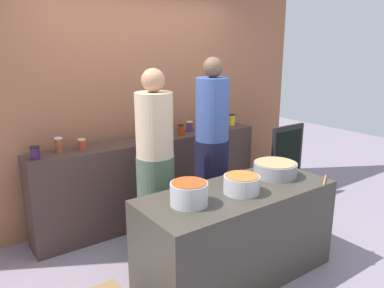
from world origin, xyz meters
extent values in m
plane|color=gray|center=(0.00, 0.00, 0.00)|extent=(12.00, 12.00, 0.00)
cube|color=#9F6142|center=(0.00, 1.45, 1.50)|extent=(4.80, 0.12, 3.00)
cube|color=#43302C|center=(0.00, 1.10, 0.47)|extent=(2.70, 0.36, 0.95)
cube|color=#3B362E|center=(0.00, -0.30, 0.40)|extent=(1.70, 0.70, 0.80)
cylinder|color=#401C4A|center=(-1.24, 1.06, 1.00)|extent=(0.08, 0.08, 0.11)
cylinder|color=black|center=(-1.24, 1.06, 1.06)|extent=(0.09, 0.09, 0.01)
cylinder|color=brown|center=(-1.00, 1.16, 1.01)|extent=(0.07, 0.07, 0.13)
cylinder|color=silver|center=(-1.00, 1.16, 1.09)|extent=(0.07, 0.07, 0.01)
cylinder|color=#B13924|center=(-0.78, 1.12, 1.00)|extent=(0.08, 0.08, 0.10)
cylinder|color=#D6C666|center=(-0.78, 1.12, 1.05)|extent=(0.08, 0.08, 0.01)
cylinder|color=#AF3321|center=(-0.12, 1.03, 1.01)|extent=(0.08, 0.08, 0.12)
cylinder|color=black|center=(-0.12, 1.03, 1.07)|extent=(0.09, 0.09, 0.01)
cylinder|color=#A93014|center=(0.04, 1.06, 0.99)|extent=(0.07, 0.07, 0.09)
cylinder|color=silver|center=(0.04, 1.06, 1.04)|extent=(0.08, 0.08, 0.02)
cylinder|color=#AC2D0E|center=(0.35, 1.04, 1.01)|extent=(0.07, 0.07, 0.12)
cylinder|color=black|center=(0.35, 1.04, 1.07)|extent=(0.07, 0.07, 0.01)
cylinder|color=#4E2B5D|center=(0.55, 1.16, 1.00)|extent=(0.07, 0.07, 0.11)
cylinder|color=#D6C666|center=(0.55, 1.16, 1.06)|extent=(0.08, 0.08, 0.01)
cylinder|color=olive|center=(0.69, 1.03, 1.01)|extent=(0.07, 0.07, 0.12)
cylinder|color=black|center=(0.69, 1.03, 1.08)|extent=(0.07, 0.07, 0.01)
cylinder|color=gold|center=(0.87, 1.13, 1.00)|extent=(0.09, 0.09, 0.10)
cylinder|color=#D6C666|center=(0.87, 1.13, 1.06)|extent=(0.09, 0.09, 0.01)
cylinder|color=gold|center=(1.20, 1.13, 1.01)|extent=(0.07, 0.07, 0.13)
cylinder|color=black|center=(1.20, 1.13, 1.08)|extent=(0.08, 0.08, 0.01)
cylinder|color=#B7B7BC|center=(-0.49, -0.29, 0.88)|extent=(0.29, 0.29, 0.17)
cylinder|color=#9B411A|center=(-0.49, -0.29, 0.97)|extent=(0.26, 0.26, 0.00)
cylinder|color=#B7B7BC|center=(-0.01, -0.35, 0.87)|extent=(0.29, 0.29, 0.14)
cylinder|color=#B16029|center=(-0.01, -0.35, 0.94)|extent=(0.27, 0.27, 0.00)
cylinder|color=gray|center=(0.51, -0.24, 0.86)|extent=(0.39, 0.39, 0.13)
cylinder|color=tan|center=(0.51, -0.24, 0.93)|extent=(0.36, 0.36, 0.00)
cylinder|color=#9E703D|center=(0.76, -0.59, 0.81)|extent=(0.23, 0.15, 0.02)
cylinder|color=#475D48|center=(-0.33, 0.47, 0.48)|extent=(0.36, 0.36, 0.96)
cylinder|color=#CCB392|center=(-0.33, 0.47, 1.25)|extent=(0.34, 0.34, 0.59)
sphere|color=tan|center=(-0.33, 0.47, 1.65)|extent=(0.21, 0.21, 0.21)
cylinder|color=black|center=(0.33, 0.46, 0.51)|extent=(0.35, 0.35, 1.02)
cylinder|color=#3A5195|center=(0.33, 0.46, 1.33)|extent=(0.33, 0.33, 0.62)
sphere|color=brown|center=(0.33, 0.46, 1.74)|extent=(0.20, 0.20, 0.20)
cube|color=black|center=(1.70, 0.62, 0.49)|extent=(0.54, 0.04, 0.97)
cube|color=black|center=(1.70, 0.60, 0.53)|extent=(0.46, 0.01, 0.74)
camera|label=1|loc=(-2.00, -2.42, 1.96)|focal=35.19mm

